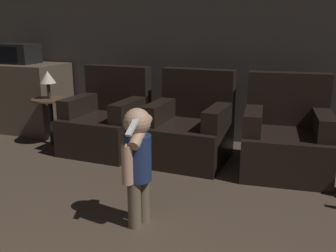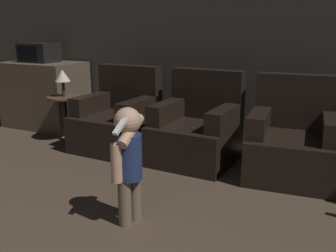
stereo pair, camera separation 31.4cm
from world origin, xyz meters
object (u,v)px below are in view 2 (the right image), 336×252
armchair_middle (197,130)px  lamp (63,76)px  armchair_left (118,120)px  armchair_right (293,143)px  person_toddler (128,157)px  microwave (39,53)px

armchair_middle → lamp: size_ratio=2.88×
armchair_left → armchair_right: bearing=2.1°
armchair_middle → lamp: 1.74m
armchair_right → lamp: size_ratio=2.88×
armchair_middle → armchair_right: (0.96, -0.00, 0.00)m
armchair_left → person_toddler: bearing=-52.3°
armchair_middle → armchair_right: bearing=2.6°
armchair_left → microwave: bearing=167.6°
armchair_middle → person_toddler: (0.05, -1.42, 0.18)m
armchair_left → microwave: microwave is taller
armchair_left → armchair_right: 1.92m
armchair_right → lamp: armchair_right is taller
armchair_left → armchair_middle: (0.96, -0.00, 0.00)m
armchair_left → person_toddler: size_ratio=1.10×
person_toddler → armchair_left: bearing=-131.4°
armchair_left → armchair_middle: same height
armchair_left → person_toddler: armchair_left is taller
microwave → lamp: (0.77, -0.44, -0.22)m
armchair_left → lamp: (-0.71, -0.06, 0.47)m
armchair_left → armchair_middle: bearing=2.1°
armchair_right → lamp: (-2.63, -0.06, 0.47)m
microwave → lamp: microwave is taller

